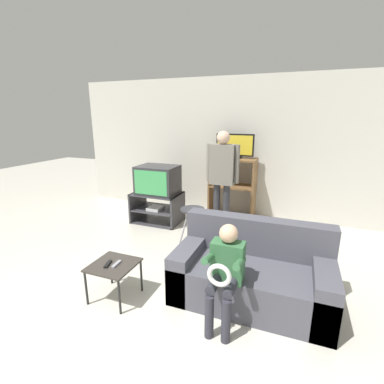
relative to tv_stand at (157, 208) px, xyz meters
name	(u,v)px	position (x,y,z in m)	size (l,w,h in m)	color
wall_back	(230,148)	(1.09, 0.97, 1.03)	(6.40, 0.06, 2.60)	beige
tv_stand	(157,208)	(0.00, 0.00, 0.00)	(0.86, 0.60, 0.54)	#38383D
television_main	(158,180)	(0.03, 0.00, 0.53)	(0.70, 0.54, 0.50)	#2D2D33
media_shelf	(232,188)	(1.23, 0.67, 0.32)	(0.83, 0.46, 1.16)	brown
television_flat	(235,147)	(1.25, 0.68, 1.09)	(0.68, 0.20, 0.43)	black
folding_stool	(193,219)	(1.08, -1.00, 0.28)	(0.37, 0.44, 0.70)	#99999E
snack_table	(114,268)	(0.64, -2.16, 0.08)	(0.45, 0.45, 0.40)	#38332D
remote_control_black	(108,264)	(0.59, -2.20, 0.14)	(0.04, 0.14, 0.02)	black
remote_control_white	(117,264)	(0.68, -2.17, 0.14)	(0.04, 0.14, 0.02)	gray
couch	(252,274)	(2.00, -1.64, 0.01)	(1.59, 0.80, 0.82)	#4C4C56
person_standing_adult	(222,173)	(1.23, -0.08, 0.75)	(0.53, 0.20, 1.68)	#2D2D33
person_seated_child	(225,269)	(1.82, -2.11, 0.30)	(0.33, 0.43, 0.96)	#2D2D38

